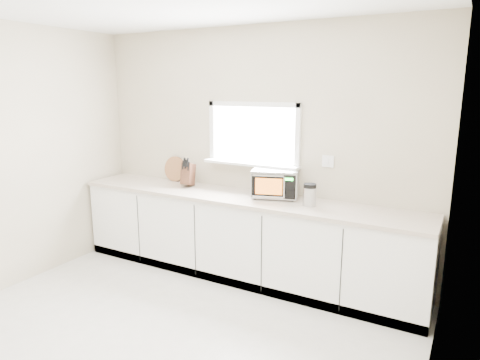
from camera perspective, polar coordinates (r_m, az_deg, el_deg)
The scene contains 8 objects.
ground at distance 3.69m, azimuth -13.81°, elevation -22.06°, with size 4.00×4.00×0.00m, color beige.
back_wall at distance 4.74m, azimuth 1.86°, elevation 3.89°, with size 4.00×0.17×2.70m.
cabinets at distance 4.72m, azimuth 0.11°, elevation -7.74°, with size 3.92×0.60×0.88m, color white.
countertop at distance 4.57m, azimuth 0.05°, elevation -2.36°, with size 3.92×0.64×0.04m, color beige.
microwave at distance 4.50m, azimuth 4.76°, elevation -0.33°, with size 0.55×0.48×0.30m.
knife_block at distance 5.00m, azimuth -6.95°, elevation 0.82°, with size 0.17×0.26×0.35m.
cutting_board at distance 5.31m, azimuth -8.67°, elevation 1.48°, with size 0.31×0.31×0.02m, color brown.
coffee_grinder at distance 4.22m, azimuth 9.28°, elevation -1.94°, with size 0.15×0.15×0.22m.
Camera 1 is at (2.14, -2.18, 2.07)m, focal length 32.00 mm.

